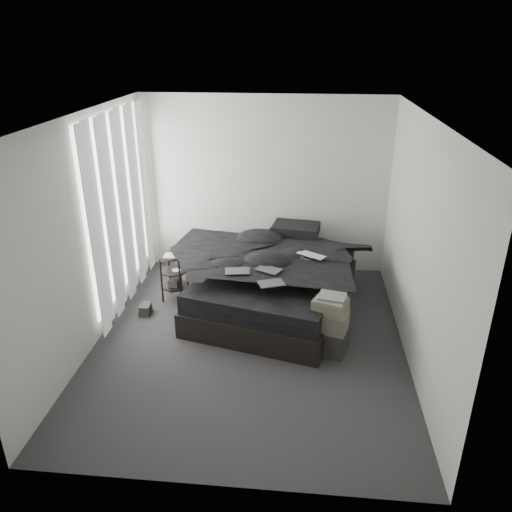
# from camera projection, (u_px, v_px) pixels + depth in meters

# --- Properties ---
(floor) EXTENTS (3.60, 4.20, 0.01)m
(floor) POSITION_uv_depth(u_px,v_px,m) (249.00, 341.00, 5.93)
(floor) COLOR #303033
(floor) RESTS_ON ground
(ceiling) EXTENTS (3.60, 4.20, 0.01)m
(ceiling) POSITION_uv_depth(u_px,v_px,m) (248.00, 116.00, 4.87)
(ceiling) COLOR white
(ceiling) RESTS_ON ground
(wall_back) EXTENTS (3.60, 0.01, 2.60)m
(wall_back) POSITION_uv_depth(u_px,v_px,m) (265.00, 186.00, 7.31)
(wall_back) COLOR silver
(wall_back) RESTS_ON ground
(wall_front) EXTENTS (3.60, 0.01, 2.60)m
(wall_front) POSITION_uv_depth(u_px,v_px,m) (215.00, 352.00, 3.49)
(wall_front) COLOR silver
(wall_front) RESTS_ON ground
(wall_left) EXTENTS (0.01, 4.20, 2.60)m
(wall_left) POSITION_uv_depth(u_px,v_px,m) (89.00, 234.00, 5.56)
(wall_left) COLOR silver
(wall_left) RESTS_ON ground
(wall_right) EXTENTS (0.01, 4.20, 2.60)m
(wall_right) POSITION_uv_depth(u_px,v_px,m) (419.00, 246.00, 5.24)
(wall_right) COLOR silver
(wall_right) RESTS_ON ground
(window_left) EXTENTS (0.02, 2.00, 2.30)m
(window_left) POSITION_uv_depth(u_px,v_px,m) (118.00, 204.00, 6.36)
(window_left) COLOR white
(window_left) RESTS_ON wall_left
(curtain_left) EXTENTS (0.06, 2.12, 2.48)m
(curtain_left) POSITION_uv_depth(u_px,v_px,m) (122.00, 210.00, 6.38)
(curtain_left) COLOR white
(curtain_left) RESTS_ON wall_left
(bed) EXTENTS (2.26, 2.67, 0.31)m
(bed) POSITION_uv_depth(u_px,v_px,m) (275.00, 295.00, 6.63)
(bed) COLOR black
(bed) RESTS_ON floor
(mattress) EXTENTS (2.18, 2.58, 0.25)m
(mattress) POSITION_uv_depth(u_px,v_px,m) (275.00, 276.00, 6.52)
(mattress) COLOR black
(mattress) RESTS_ON bed
(duvet) EXTENTS (2.14, 2.33, 0.27)m
(duvet) POSITION_uv_depth(u_px,v_px,m) (274.00, 260.00, 6.37)
(duvet) COLOR black
(duvet) RESTS_ON mattress
(pillow_lower) EXTENTS (0.79, 0.63, 0.16)m
(pillow_lower) POSITION_uv_depth(u_px,v_px,m) (291.00, 238.00, 7.22)
(pillow_lower) COLOR black
(pillow_lower) RESTS_ON mattress
(pillow_upper) EXTENTS (0.71, 0.54, 0.15)m
(pillow_upper) POSITION_uv_depth(u_px,v_px,m) (296.00, 229.00, 7.12)
(pillow_upper) COLOR black
(pillow_upper) RESTS_ON pillow_lower
(laptop) EXTENTS (0.44, 0.40, 0.03)m
(laptop) POSITION_uv_depth(u_px,v_px,m) (309.00, 251.00, 6.27)
(laptop) COLOR silver
(laptop) RESTS_ON duvet
(comic_a) EXTENTS (0.31, 0.23, 0.01)m
(comic_a) POSITION_uv_depth(u_px,v_px,m) (237.00, 265.00, 5.92)
(comic_a) COLOR black
(comic_a) RESTS_ON duvet
(comic_b) EXTENTS (0.35, 0.30, 0.01)m
(comic_b) POSITION_uv_depth(u_px,v_px,m) (269.00, 263.00, 5.95)
(comic_b) COLOR black
(comic_b) RESTS_ON duvet
(comic_c) EXTENTS (0.34, 0.28, 0.01)m
(comic_c) POSITION_uv_depth(u_px,v_px,m) (271.00, 276.00, 5.62)
(comic_c) COLOR black
(comic_c) RESTS_ON duvet
(side_stand) EXTENTS (0.40, 0.40, 0.65)m
(side_stand) POSITION_uv_depth(u_px,v_px,m) (175.00, 278.00, 6.75)
(side_stand) COLOR black
(side_stand) RESTS_ON floor
(papers) EXTENTS (0.25, 0.19, 0.01)m
(papers) POSITION_uv_depth(u_px,v_px,m) (173.00, 256.00, 6.60)
(papers) COLOR white
(papers) RESTS_ON side_stand
(floor_books) EXTENTS (0.14, 0.19, 0.13)m
(floor_books) POSITION_uv_depth(u_px,v_px,m) (145.00, 310.00, 6.47)
(floor_books) COLOR black
(floor_books) RESTS_ON floor
(box_lower) EXTENTS (0.48, 0.42, 0.29)m
(box_lower) POSITION_uv_depth(u_px,v_px,m) (329.00, 340.00, 5.68)
(box_lower) COLOR black
(box_lower) RESTS_ON floor
(box_mid) EXTENTS (0.43, 0.38, 0.22)m
(box_mid) POSITION_uv_depth(u_px,v_px,m) (331.00, 321.00, 5.57)
(box_mid) COLOR #5E594A
(box_mid) RESTS_ON box_lower
(box_upper) EXTENTS (0.43, 0.40, 0.15)m
(box_upper) POSITION_uv_depth(u_px,v_px,m) (330.00, 306.00, 5.50)
(box_upper) COLOR #5E594A
(box_upper) RESTS_ON box_mid
(art_book_white) EXTENTS (0.36, 0.33, 0.03)m
(art_book_white) POSITION_uv_depth(u_px,v_px,m) (332.00, 298.00, 5.46)
(art_book_white) COLOR silver
(art_book_white) RESTS_ON box_upper
(art_book_snake) EXTENTS (0.34, 0.29, 0.03)m
(art_book_snake) POSITION_uv_depth(u_px,v_px,m) (332.00, 297.00, 5.44)
(art_book_snake) COLOR silver
(art_book_snake) RESTS_ON art_book_white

